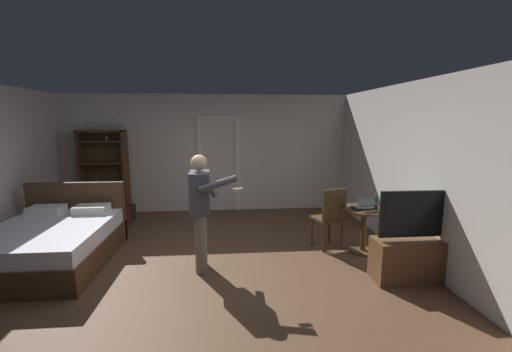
{
  "coord_description": "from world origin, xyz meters",
  "views": [
    {
      "loc": [
        0.43,
        -4.34,
        2.04
      ],
      "look_at": [
        0.84,
        0.32,
        1.25
      ],
      "focal_mm": 23.34,
      "sensor_mm": 36.0,
      "label": 1
    }
  ],
  "objects_px": {
    "suitcase_dark": "(114,217)",
    "suitcase_small": "(120,213)",
    "tv_flatscreen": "(415,254)",
    "bookshelf": "(104,170)",
    "laptop": "(365,206)",
    "wooden_chair": "(330,216)",
    "side_table": "(364,222)",
    "bed": "(51,243)",
    "bottle_on_table": "(376,202)",
    "person_blue_shirt": "(201,205)"
  },
  "relations": [
    {
      "from": "side_table",
      "to": "suitcase_dark",
      "type": "relative_size",
      "value": 1.29
    },
    {
      "from": "bed",
      "to": "tv_flatscreen",
      "type": "relative_size",
      "value": 1.68
    },
    {
      "from": "bed",
      "to": "laptop",
      "type": "relative_size",
      "value": 5.35
    },
    {
      "from": "wooden_chair",
      "to": "suitcase_small",
      "type": "xyz_separation_m",
      "value": [
        -3.82,
        1.81,
        -0.38
      ]
    },
    {
      "from": "bed",
      "to": "wooden_chair",
      "type": "relative_size",
      "value": 2.0
    },
    {
      "from": "bottle_on_table",
      "to": "laptop",
      "type": "bearing_deg",
      "value": 167.17
    },
    {
      "from": "side_table",
      "to": "wooden_chair",
      "type": "height_order",
      "value": "wooden_chair"
    },
    {
      "from": "bottle_on_table",
      "to": "suitcase_small",
      "type": "bearing_deg",
      "value": 155.05
    },
    {
      "from": "wooden_chair",
      "to": "laptop",
      "type": "bearing_deg",
      "value": -25.39
    },
    {
      "from": "laptop",
      "to": "wooden_chair",
      "type": "bearing_deg",
      "value": 154.61
    },
    {
      "from": "tv_flatscreen",
      "to": "suitcase_dark",
      "type": "distance_m",
      "value": 5.24
    },
    {
      "from": "bottle_on_table",
      "to": "suitcase_small",
      "type": "height_order",
      "value": "bottle_on_table"
    },
    {
      "from": "person_blue_shirt",
      "to": "laptop",
      "type": "bearing_deg",
      "value": 8.26
    },
    {
      "from": "bookshelf",
      "to": "bottle_on_table",
      "type": "height_order",
      "value": "bookshelf"
    },
    {
      "from": "suitcase_dark",
      "to": "bottle_on_table",
      "type": "bearing_deg",
      "value": -17.07
    },
    {
      "from": "laptop",
      "to": "wooden_chair",
      "type": "distance_m",
      "value": 0.55
    },
    {
      "from": "bed",
      "to": "tv_flatscreen",
      "type": "height_order",
      "value": "tv_flatscreen"
    },
    {
      "from": "bookshelf",
      "to": "bottle_on_table",
      "type": "distance_m",
      "value": 5.49
    },
    {
      "from": "bookshelf",
      "to": "bottle_on_table",
      "type": "bearing_deg",
      "value": -27.91
    },
    {
      "from": "bottle_on_table",
      "to": "suitcase_small",
      "type": "distance_m",
      "value": 4.94
    },
    {
      "from": "bookshelf",
      "to": "laptop",
      "type": "height_order",
      "value": "bookshelf"
    },
    {
      "from": "suitcase_dark",
      "to": "suitcase_small",
      "type": "height_order",
      "value": "suitcase_dark"
    },
    {
      "from": "person_blue_shirt",
      "to": "suitcase_dark",
      "type": "bearing_deg",
      "value": 132.55
    },
    {
      "from": "tv_flatscreen",
      "to": "suitcase_small",
      "type": "distance_m",
      "value": 5.44
    },
    {
      "from": "bottle_on_table",
      "to": "wooden_chair",
      "type": "xyz_separation_m",
      "value": [
        -0.62,
        0.26,
        -0.26
      ]
    },
    {
      "from": "laptop",
      "to": "suitcase_small",
      "type": "relative_size",
      "value": 0.69
    },
    {
      "from": "tv_flatscreen",
      "to": "bottle_on_table",
      "type": "distance_m",
      "value": 0.99
    },
    {
      "from": "bottle_on_table",
      "to": "tv_flatscreen",
      "type": "bearing_deg",
      "value": -80.59
    },
    {
      "from": "person_blue_shirt",
      "to": "suitcase_small",
      "type": "xyz_separation_m",
      "value": [
        -1.84,
        2.38,
        -0.75
      ]
    },
    {
      "from": "bed",
      "to": "laptop",
      "type": "bearing_deg",
      "value": -0.34
    },
    {
      "from": "bottle_on_table",
      "to": "suitcase_dark",
      "type": "distance_m",
      "value": 4.78
    },
    {
      "from": "laptop",
      "to": "person_blue_shirt",
      "type": "distance_m",
      "value": 2.46
    },
    {
      "from": "wooden_chair",
      "to": "bottle_on_table",
      "type": "bearing_deg",
      "value": -22.28
    },
    {
      "from": "tv_flatscreen",
      "to": "wooden_chair",
      "type": "bearing_deg",
      "value": 124.32
    },
    {
      "from": "laptop",
      "to": "suitcase_dark",
      "type": "distance_m",
      "value": 4.61
    },
    {
      "from": "bookshelf",
      "to": "laptop",
      "type": "bearing_deg",
      "value": -28.38
    },
    {
      "from": "tv_flatscreen",
      "to": "bottle_on_table",
      "type": "height_order",
      "value": "tv_flatscreen"
    },
    {
      "from": "side_table",
      "to": "wooden_chair",
      "type": "relative_size",
      "value": 0.72
    },
    {
      "from": "tv_flatscreen",
      "to": "laptop",
      "type": "xyz_separation_m",
      "value": [
        -0.31,
        0.9,
        0.4
      ]
    },
    {
      "from": "laptop",
      "to": "bed",
      "type": "bearing_deg",
      "value": 179.66
    },
    {
      "from": "laptop",
      "to": "suitcase_dark",
      "type": "relative_size",
      "value": 0.67
    },
    {
      "from": "person_blue_shirt",
      "to": "bottle_on_table",
      "type": "bearing_deg",
      "value": 6.94
    },
    {
      "from": "side_table",
      "to": "suitcase_small",
      "type": "height_order",
      "value": "side_table"
    },
    {
      "from": "bed",
      "to": "bookshelf",
      "type": "height_order",
      "value": "bookshelf"
    },
    {
      "from": "bed",
      "to": "suitcase_dark",
      "type": "distance_m",
      "value": 1.66
    },
    {
      "from": "side_table",
      "to": "bottle_on_table",
      "type": "xyz_separation_m",
      "value": [
        0.14,
        -0.08,
        0.33
      ]
    },
    {
      "from": "bed",
      "to": "side_table",
      "type": "bearing_deg",
      "value": 0.19
    },
    {
      "from": "tv_flatscreen",
      "to": "bottle_on_table",
      "type": "bearing_deg",
      "value": 99.41
    },
    {
      "from": "side_table",
      "to": "laptop",
      "type": "xyz_separation_m",
      "value": [
        -0.02,
        -0.04,
        0.27
      ]
    },
    {
      "from": "bed",
      "to": "suitcase_small",
      "type": "relative_size",
      "value": 3.71
    }
  ]
}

